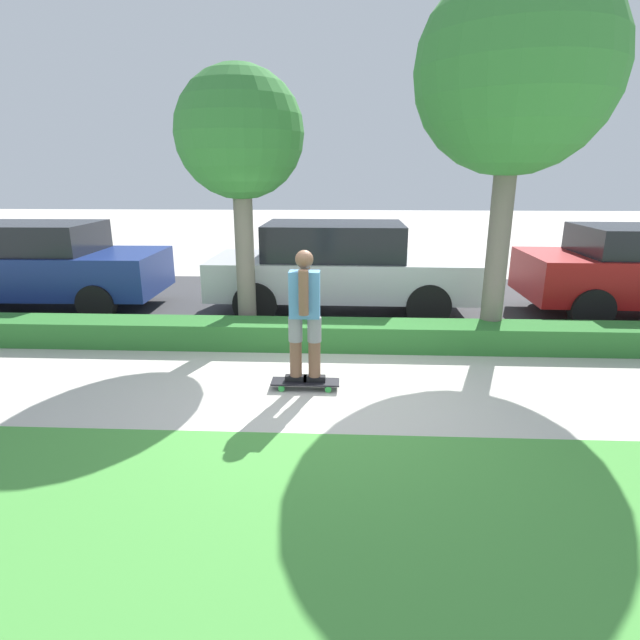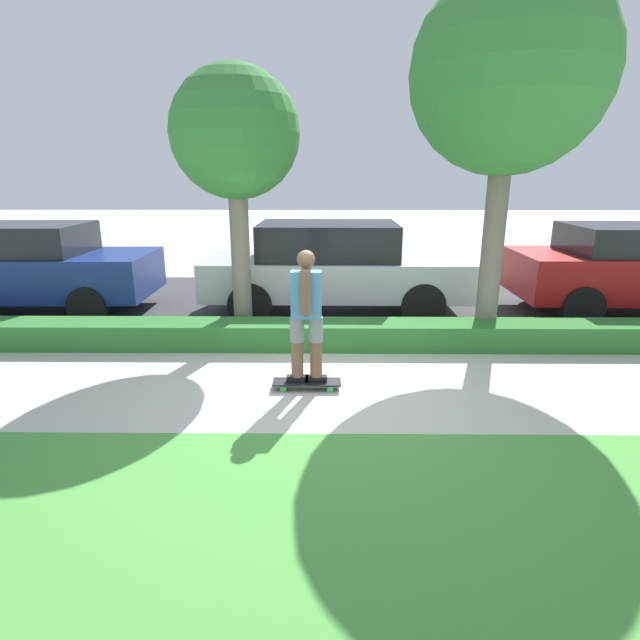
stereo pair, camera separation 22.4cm
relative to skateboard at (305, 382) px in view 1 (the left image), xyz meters
The scene contains 10 objects.
ground_plane 0.28m from the skateboard, 20.11° to the right, with size 60.00×60.00×0.00m, color #BCB7AD.
grass_lawn_strip 3.10m from the skateboard, 85.32° to the right, with size 18.06×4.00×0.01m.
street_asphalt 4.12m from the skateboard, 86.47° to the left, with size 18.06×5.00×0.01m.
hedge_row 1.53m from the skateboard, 80.45° to the left, with size 18.06×0.60×0.38m.
skateboard is the anchor object (origin of this frame).
skater_person 0.85m from the skateboard, ahead, with size 0.48×0.40×1.57m.
tree_near 3.72m from the skateboard, 117.55° to the left, with size 1.86×1.86×3.96m.
tree_mid 4.87m from the skateboard, 34.17° to the left, with size 2.67×2.67×5.10m.
parked_car_front 6.26m from the skateboard, 146.29° to the left, with size 4.34×1.89×1.61m.
parked_car_middle 3.52m from the skateboard, 83.85° to the left, with size 4.67×1.90×1.64m.
Camera 1 is at (0.18, -5.40, 2.49)m, focal length 28.00 mm.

